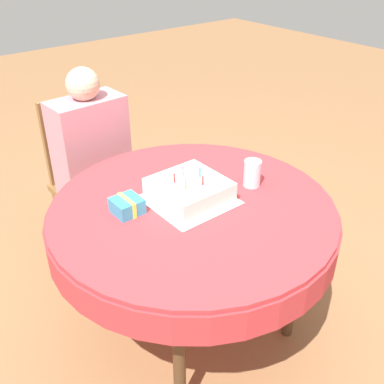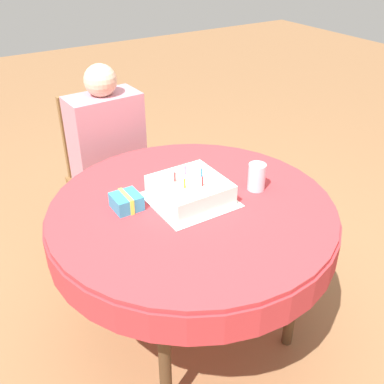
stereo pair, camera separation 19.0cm
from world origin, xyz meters
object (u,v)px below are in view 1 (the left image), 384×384
Objects in this scene: person at (93,150)px; birthday_cake at (189,190)px; drinking_glass at (252,173)px; chair at (88,173)px; gift_box at (127,206)px.

person reaches higher than birthday_cake.
chair is at bearing 109.00° from drinking_glass.
chair is 3.23× the size of birthday_cake.
gift_box is at bearing 161.87° from birthday_cake.
person is at bearing -90.00° from chair.
birthday_cake is at bearing -18.13° from gift_box.
gift_box is at bearing -109.53° from person.
chair is at bearing 90.00° from person.
chair reaches higher than gift_box.
person is 9.46× the size of gift_box.
chair is 7.55× the size of drinking_glass.
gift_box is at bearing -107.35° from chair.
chair is 0.96m from birthday_cake.
birthday_cake is 2.41× the size of gift_box.
birthday_cake is 0.28m from gift_box.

